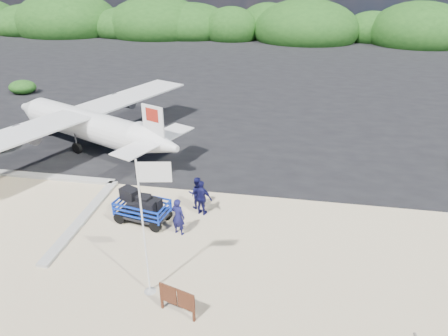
% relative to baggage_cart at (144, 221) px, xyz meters
% --- Properties ---
extents(ground, '(160.00, 160.00, 0.00)m').
position_rel_baggage_cart_xyz_m(ground, '(1.62, -1.80, 0.00)').
color(ground, beige).
extents(asphalt_apron, '(90.00, 50.00, 0.04)m').
position_rel_baggage_cart_xyz_m(asphalt_apron, '(1.62, 28.20, 0.00)').
color(asphalt_apron, '#B2B2B2').
rests_on(asphalt_apron, ground).
extents(vegetation_band, '(124.00, 8.00, 4.40)m').
position_rel_baggage_cart_xyz_m(vegetation_band, '(1.62, 53.20, 0.00)').
color(vegetation_band, '#B2B2B2').
rests_on(vegetation_band, ground).
extents(baggage_cart, '(2.87, 1.98, 1.32)m').
position_rel_baggage_cart_xyz_m(baggage_cart, '(0.00, 0.00, 0.00)').
color(baggage_cart, '#0D35CF').
rests_on(baggage_cart, ground).
extents(flagpole, '(1.15, 0.64, 5.43)m').
position_rel_baggage_cart_xyz_m(flagpole, '(1.80, -4.29, 0.00)').
color(flagpole, white).
rests_on(flagpole, ground).
extents(signboard, '(1.44, 0.56, 1.20)m').
position_rel_baggage_cart_xyz_m(signboard, '(3.12, -5.19, 0.00)').
color(signboard, '#552B18').
rests_on(signboard, ground).
extents(crew_a, '(0.75, 0.60, 1.79)m').
position_rel_baggage_cart_xyz_m(crew_a, '(1.90, -0.64, 0.89)').
color(crew_a, '#131348').
rests_on(crew_a, ground).
extents(crew_b, '(0.95, 0.83, 1.67)m').
position_rel_baggage_cart_xyz_m(crew_b, '(2.22, 1.61, 0.84)').
color(crew_b, '#131348').
rests_on(crew_b, ground).
extents(crew_c, '(1.13, 0.71, 1.80)m').
position_rel_baggage_cart_xyz_m(crew_c, '(2.59, 1.08, 0.90)').
color(crew_c, '#131348').
rests_on(crew_c, ground).
extents(aircraft_large, '(22.39, 22.39, 5.11)m').
position_rel_baggage_cart_xyz_m(aircraft_large, '(19.60, 22.11, 0.00)').
color(aircraft_large, '#B2B2B2').
rests_on(aircraft_large, ground).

